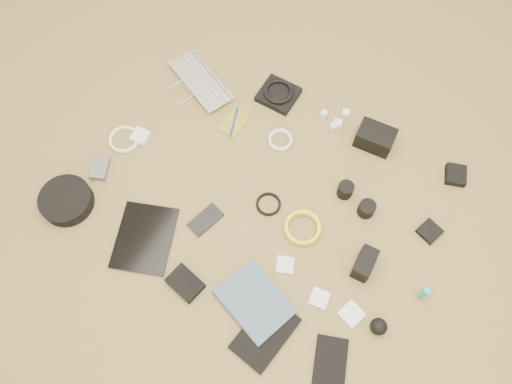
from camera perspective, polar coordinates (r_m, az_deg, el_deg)
The scene contains 33 objects.
laptop at distance 2.20m, azimuth -7.37°, elevation 11.82°, with size 0.32×0.22×0.03m, color silver.
headphone_pouch at distance 2.16m, azimuth 2.57°, elevation 11.06°, with size 0.15×0.15×0.03m, color black.
headphones at distance 2.14m, azimuth 2.60°, elevation 11.40°, with size 0.13×0.13×0.02m, color black.
charger_a at distance 2.12m, azimuth 7.78°, elevation 8.84°, with size 0.03×0.03×0.02m, color silver.
charger_b at distance 2.13m, azimuth 10.20°, elevation 8.81°, with size 0.03×0.03×0.03m, color silver.
charger_c at distance 2.10m, azimuth 9.30°, elevation 7.70°, with size 0.03×0.03×0.03m, color silver.
charger_d at distance 2.09m, azimuth 8.82°, elevation 7.41°, with size 0.03×0.03×0.02m, color silver.
dslr_camera at distance 2.06m, azimuth 13.46°, elevation 6.04°, with size 0.15×0.10×0.08m, color black.
lens_pouch at distance 2.11m, azimuth 21.85°, elevation 1.83°, with size 0.08×0.09×0.03m, color black.
notebook_olive at distance 2.09m, azimuth -2.52°, elevation 7.93°, with size 0.08×0.13×0.01m, color olive.
pen_blue at distance 2.08m, azimuth -2.53°, elevation 8.04°, with size 0.01×0.01×0.14m, color #122398.
cable_white_a at distance 2.04m, azimuth 2.79°, elevation 5.88°, with size 0.10×0.10×0.01m, color white.
lens_a at distance 1.94m, azimuth 10.18°, elevation 0.23°, with size 0.06×0.06×0.06m, color black.
lens_b at distance 1.93m, azimuth 12.52°, elevation -1.88°, with size 0.06×0.06×0.06m, color black.
card_reader at distance 1.98m, azimuth 19.22°, elevation -4.27°, with size 0.08×0.08×0.02m, color black.
power_brick at distance 2.10m, azimuth -13.06°, elevation 6.19°, with size 0.07×0.07×0.03m, color silver.
cable_white_b at distance 2.11m, azimuth -14.81°, elevation 5.76°, with size 0.12×0.12×0.01m, color white.
cable_black at distance 1.92m, azimuth 1.43°, elevation -1.44°, with size 0.10×0.10×0.01m, color black.
cable_yellow at distance 1.88m, azimuth 5.32°, elevation -4.16°, with size 0.14×0.14×0.02m, color yellow.
flash at distance 1.84m, azimuth 12.31°, elevation -8.00°, with size 0.06×0.11×0.08m, color black.
lens_cleaner at distance 1.87m, azimuth 18.64°, elevation -10.89°, with size 0.02×0.02×0.08m, color teal.
battery_charger at distance 2.07m, azimuth -17.41°, elevation 2.58°, with size 0.06×0.09×0.03m, color #55555A.
tablet at distance 1.91m, azimuth -12.60°, elevation -5.14°, with size 0.21×0.27×0.01m, color black.
phone at distance 1.90m, azimuth -5.79°, elevation -3.19°, with size 0.07×0.13×0.01m, color black.
filter_case_left at distance 1.84m, azimuth 3.35°, elevation -8.31°, with size 0.06×0.06×0.01m, color silver.
filter_case_mid at distance 1.82m, azimuth 7.26°, elevation -11.95°, with size 0.06×0.06×0.01m, color silver.
filter_case_right at distance 1.83m, azimuth 10.87°, elevation -13.53°, with size 0.07×0.07×0.01m, color silver.
air_blower at distance 1.81m, azimuth 13.84°, elevation -14.70°, with size 0.06×0.06×0.06m, color black.
headphone_case at distance 2.03m, azimuth -20.85°, elevation -0.92°, with size 0.20×0.20×0.05m, color black.
drive_case at distance 1.83m, azimuth -8.09°, elevation -10.28°, with size 0.12×0.09×0.03m, color black.
paperback at distance 1.79m, azimuth -2.50°, elevation -14.32°, with size 0.19×0.25×0.02m, color #3E5469.
notebook_black_a at distance 1.78m, azimuth 1.06°, elevation -15.85°, with size 0.14×0.23×0.02m, color black.
notebook_black_b at distance 1.79m, azimuth 8.51°, elevation -18.60°, with size 0.11×0.16×0.01m, color black.
Camera 1 is at (0.39, -0.66, 1.77)m, focal length 35.00 mm.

